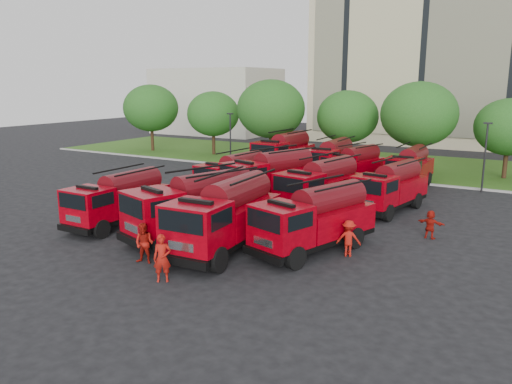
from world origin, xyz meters
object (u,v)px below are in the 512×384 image
fire_truck_3 (315,219)px  fire_truck_4 (234,175)px  fire_truck_2 (226,216)px  fire_truck_7 (391,187)px  firefighter_0 (163,281)px  firefighter_4 (234,215)px  firefighter_5 (429,238)px  firefighter_2 (347,254)px  firefighter_3 (348,256)px  fire_truck_11 (410,168)px  fire_truck_5 (271,176)px  fire_truck_10 (353,165)px  firefighter_1 (145,263)px  fire_truck_9 (331,160)px  fire_truck_6 (321,186)px  fire_truck_0 (119,199)px  fire_truck_8 (284,152)px  fire_truck_1 (195,206)px

fire_truck_3 → fire_truck_4: bearing=157.5°
fire_truck_2 → fire_truck_7: fire_truck_2 is taller
firefighter_0 → firefighter_4: bearing=71.1°
firefighter_5 → fire_truck_2: bearing=48.2°
fire_truck_7 → firefighter_0: (-4.77, -15.98, -1.51)m
firefighter_0 → firefighter_2: (5.28, 6.94, 0.00)m
firefighter_0 → firefighter_3: bearing=14.7°
fire_truck_2 → fire_truck_7: size_ratio=1.11×
fire_truck_3 → fire_truck_11: fire_truck_3 is taller
fire_truck_7 → firefighter_0: bearing=-96.4°
fire_truck_5 → fire_truck_10: fire_truck_5 is taller
firefighter_1 → firefighter_5: firefighter_1 is taller
firefighter_1 → firefighter_0: bearing=-43.6°
firefighter_5 → firefighter_4: bearing=13.6°
fire_truck_7 → fire_truck_10: 8.85m
fire_truck_5 → fire_truck_9: bearing=103.9°
fire_truck_3 → fire_truck_4: (-9.76, 8.17, -0.07)m
fire_truck_6 → fire_truck_10: fire_truck_6 is taller
fire_truck_11 → fire_truck_5: bearing=-128.5°
fire_truck_2 → firefighter_4: bearing=115.9°
firefighter_0 → firefighter_5: 13.97m
fire_truck_2 → firefighter_4: 6.79m
fire_truck_11 → firefighter_3: (1.34, -17.13, -1.54)m
fire_truck_3 → firefighter_1: bearing=-120.0°
fire_truck_0 → firefighter_3: (12.98, 1.50, -1.49)m
fire_truck_6 → fire_truck_8: (-8.37, 11.38, 0.14)m
fire_truck_1 → fire_truck_10: bearing=101.2°
fire_truck_11 → fire_truck_10: bearing=-173.7°
fire_truck_2 → firefighter_4: (-3.21, 5.73, -1.71)m
fire_truck_3 → fire_truck_6: 7.73m
fire_truck_11 → firefighter_1: bearing=-105.2°
fire_truck_5 → fire_truck_11: fire_truck_5 is taller
fire_truck_10 → firefighter_0: (0.21, -23.30, -1.46)m
firefighter_3 → fire_truck_8: bearing=-71.0°
fire_truck_11 → firefighter_3: fire_truck_11 is taller
fire_truck_2 → fire_truck_9: fire_truck_2 is taller
fire_truck_5 → firefighter_0: bearing=-60.6°
fire_truck_1 → fire_truck_8: bearing=122.2°
fire_truck_4 → firefighter_5: bearing=-9.1°
fire_truck_6 → firefighter_3: bearing=-48.2°
fire_truck_1 → fire_truck_7: size_ratio=1.13×
fire_truck_10 → fire_truck_4: bearing=-109.9°
fire_truck_0 → firefighter_0: (7.54, -5.14, -1.49)m
fire_truck_1 → fire_truck_5: 9.53m
fire_truck_1 → firefighter_4: fire_truck_1 is taller
fire_truck_1 → firefighter_2: (7.61, 1.63, -1.69)m
fire_truck_4 → firefighter_0: 15.98m
fire_truck_2 → fire_truck_0: bearing=172.0°
fire_truck_5 → firefighter_1: (0.97, -13.60, -1.68)m
fire_truck_9 → firefighter_1: bearing=-90.6°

